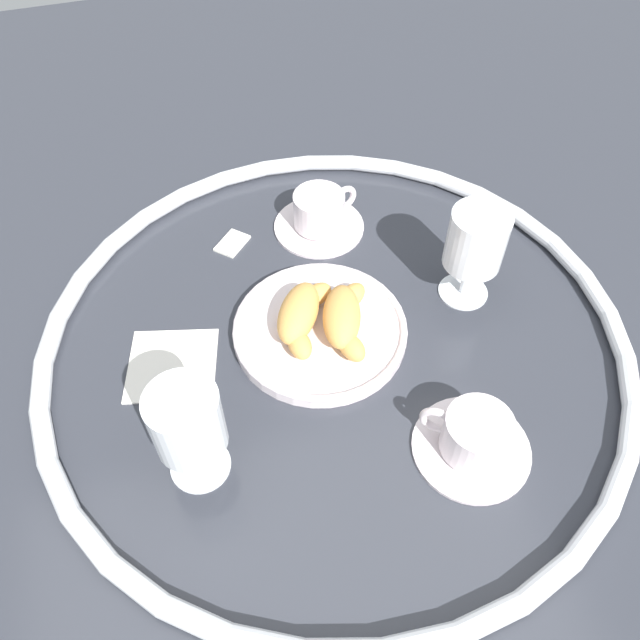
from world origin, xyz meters
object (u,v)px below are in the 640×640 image
(croissant_small, at_px, (344,317))
(sugar_packet, at_px, (232,242))
(pastry_plate, at_px, (320,329))
(folded_napkin, at_px, (172,364))
(coffee_cup_near, at_px, (320,214))
(croissant_large, at_px, (301,314))
(coffee_cup_far, at_px, (474,438))
(juice_glass_right, at_px, (187,424))
(juice_glass_left, at_px, (476,243))

(croissant_small, bearing_deg, sugar_packet, -154.31)
(pastry_plate, distance_m, folded_napkin, 0.19)
(pastry_plate, height_order, croissant_small, croissant_small)
(coffee_cup_near, bearing_deg, croissant_large, -23.97)
(croissant_large, relative_size, coffee_cup_far, 0.89)
(coffee_cup_far, distance_m, juice_glass_right, 0.31)
(pastry_plate, height_order, coffee_cup_far, coffee_cup_far)
(croissant_small, bearing_deg, coffee_cup_far, 23.51)
(croissant_small, xyz_separation_m, coffee_cup_near, (-0.21, 0.03, -0.01))
(croissant_large, distance_m, folded_napkin, 0.17)
(juice_glass_left, relative_size, sugar_packet, 2.80)
(coffee_cup_near, distance_m, folded_napkin, 0.32)
(croissant_large, bearing_deg, coffee_cup_near, 156.03)
(coffee_cup_far, height_order, folded_napkin, coffee_cup_far)
(sugar_packet, relative_size, folded_napkin, 0.45)
(pastry_plate, relative_size, folded_napkin, 2.06)
(croissant_large, relative_size, juice_glass_left, 0.86)
(croissant_small, distance_m, juice_glass_right, 0.25)
(croissant_small, xyz_separation_m, folded_napkin, (-0.02, -0.22, -0.04))
(croissant_large, height_order, coffee_cup_far, croissant_large)
(coffee_cup_near, height_order, folded_napkin, coffee_cup_near)
(croissant_small, relative_size, coffee_cup_far, 0.95)
(pastry_plate, bearing_deg, juice_glass_right, -52.87)
(croissant_large, relative_size, croissant_small, 0.94)
(pastry_plate, height_order, coffee_cup_near, coffee_cup_near)
(coffee_cup_near, bearing_deg, sugar_packet, -91.43)
(croissant_large, relative_size, sugar_packet, 2.42)
(coffee_cup_near, xyz_separation_m, folded_napkin, (0.19, -0.25, -0.02))
(pastry_plate, height_order, juice_glass_left, juice_glass_left)
(pastry_plate, relative_size, juice_glass_left, 1.62)
(croissant_large, height_order, juice_glass_left, juice_glass_left)
(coffee_cup_far, xyz_separation_m, folded_napkin, (-0.22, -0.31, -0.02))
(juice_glass_right, bearing_deg, coffee_cup_near, 143.94)
(pastry_plate, bearing_deg, croissant_large, -112.22)
(croissant_large, bearing_deg, juice_glass_left, 90.63)
(croissant_large, relative_size, juice_glass_right, 0.86)
(folded_napkin, bearing_deg, croissant_large, 90.55)
(croissant_small, height_order, juice_glass_right, juice_glass_right)
(folded_napkin, bearing_deg, coffee_cup_far, 54.73)
(croissant_large, distance_m, juice_glass_right, 0.23)
(folded_napkin, bearing_deg, croissant_small, 84.96)
(croissant_large, distance_m, sugar_packet, 0.20)
(sugar_packet, height_order, folded_napkin, sugar_packet)
(pastry_plate, xyz_separation_m, sugar_packet, (-0.20, -0.07, -0.01))
(coffee_cup_far, distance_m, juice_glass_left, 0.25)
(croissant_large, xyz_separation_m, coffee_cup_far, (0.22, 0.14, -0.01))
(juice_glass_right, distance_m, sugar_packet, 0.37)
(juice_glass_right, bearing_deg, coffee_cup_far, 76.66)
(coffee_cup_far, xyz_separation_m, juice_glass_left, (-0.22, 0.10, 0.07))
(croissant_small, bearing_deg, pastry_plate, -112.90)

